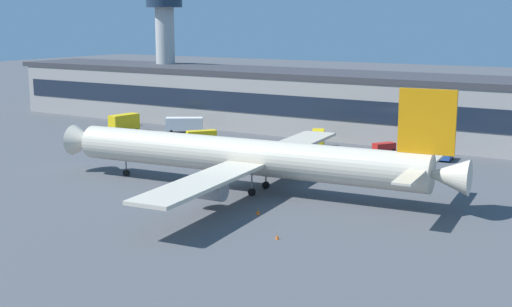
# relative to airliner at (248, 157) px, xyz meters

# --- Properties ---
(ground_plane) EXTENTS (600.00, 600.00, 0.00)m
(ground_plane) POSITION_rel_airliner_xyz_m (-6.13, 3.34, -5.26)
(ground_plane) COLOR #4C4F54
(terminal_building) EXTENTS (194.77, 20.36, 13.85)m
(terminal_building) POSITION_rel_airliner_xyz_m (-6.13, 55.08, 1.68)
(terminal_building) COLOR #9E9993
(terminal_building) RESTS_ON ground_plane
(airliner) EXTENTS (65.87, 56.83, 16.62)m
(airliner) POSITION_rel_airliner_xyz_m (0.00, 0.00, 0.00)
(airliner) COLOR beige
(airliner) RESTS_ON ground_plane
(control_tower) EXTENTS (9.54, 9.54, 34.66)m
(control_tower) POSITION_rel_airliner_xyz_m (-63.58, 59.10, 16.19)
(control_tower) COLOR #B7B7B2
(control_tower) RESTS_ON ground_plane
(stair_truck) EXTENTS (4.59, 6.46, 3.55)m
(stair_truck) POSITION_rel_airliner_xyz_m (-6.73, 36.96, -3.28)
(stair_truck) COLOR yellow
(stair_truck) RESTS_ON ground_plane
(baggage_tug) EXTENTS (2.51, 3.83, 1.85)m
(baggage_tug) POSITION_rel_airliner_xyz_m (-59.32, 39.17, -4.18)
(baggage_tug) COLOR black
(baggage_tug) RESTS_ON ground_plane
(pushback_tractor) EXTENTS (3.12, 5.06, 1.75)m
(pushback_tractor) POSITION_rel_airliner_xyz_m (18.64, 38.33, -4.21)
(pushback_tractor) COLOR #2651A5
(pushback_tractor) RESTS_ON ground_plane
(follow_me_car) EXTENTS (3.98, 4.73, 1.85)m
(follow_me_car) POSITION_rel_airliner_xyz_m (6.23, 39.74, -4.17)
(follow_me_car) COLOR red
(follow_me_car) RESTS_ON ground_plane
(catering_truck) EXTENTS (3.52, 7.48, 4.15)m
(catering_truck) POSITION_rel_airliner_xyz_m (-53.44, 31.01, -2.97)
(catering_truck) COLOR yellow
(catering_truck) RESTS_ON ground_plane
(fuel_truck) EXTENTS (8.55, 6.98, 3.35)m
(fuel_truck) POSITION_rel_airliner_xyz_m (-42.12, 38.78, -3.38)
(fuel_truck) COLOR white
(fuel_truck) RESTS_ON ground_plane
(belt_loader) EXTENTS (5.59, 6.23, 1.95)m
(belt_loader) POSITION_rel_airliner_xyz_m (-32.63, 32.93, -4.11)
(belt_loader) COLOR yellow
(belt_loader) RESTS_ON ground_plane
(traffic_cone_0) EXTENTS (0.45, 0.45, 0.57)m
(traffic_cone_0) POSITION_rel_airliner_xyz_m (15.50, -17.87, -4.98)
(traffic_cone_0) COLOR #F2590C
(traffic_cone_0) RESTS_ON ground_plane
(traffic_cone_1) EXTENTS (0.56, 0.56, 0.70)m
(traffic_cone_1) POSITION_rel_airliner_xyz_m (8.08, -10.18, -4.91)
(traffic_cone_1) COLOR #F2590C
(traffic_cone_1) RESTS_ON ground_plane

